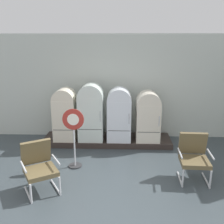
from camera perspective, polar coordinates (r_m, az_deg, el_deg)
ground at (r=5.04m, az=-3.08°, el=-20.08°), size 12.00×10.00×0.05m
back_wall at (r=7.86m, az=-0.88°, el=5.62°), size 11.76×0.12×3.08m
display_plinth at (r=7.65m, az=-1.08°, el=-6.15°), size 3.65×0.95×0.15m
refrigerator_0 at (r=7.42m, az=-10.24°, el=-0.14°), size 0.61×0.65×1.47m
refrigerator_1 at (r=7.28m, az=-4.62°, el=0.30°), size 0.69×0.65×1.59m
refrigerator_2 at (r=7.26m, az=1.56°, el=-0.17°), size 0.66×0.68×1.49m
refrigerator_3 at (r=7.33m, az=7.86°, el=-0.62°), size 0.65×0.71×1.39m
armchair_left at (r=5.40m, az=-15.67°, el=-11.08°), size 0.86×0.89×1.00m
armchair_right at (r=5.87m, az=17.45°, el=-9.00°), size 0.68×0.72×1.00m
sign_stand at (r=6.09m, az=-8.30°, el=-5.69°), size 0.49×0.32×1.42m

